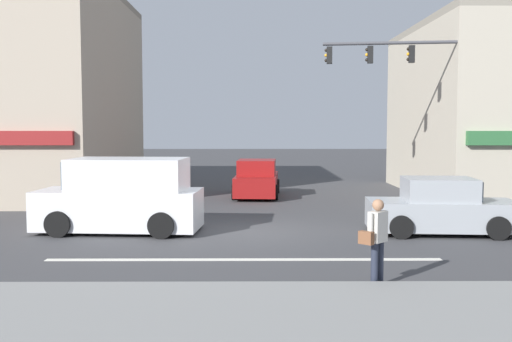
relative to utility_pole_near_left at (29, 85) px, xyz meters
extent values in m
plane|color=#3D3D3F|center=(8.20, -5.78, -4.56)|extent=(120.00, 120.00, 0.00)
cube|color=silver|center=(8.20, -9.28, -4.55)|extent=(9.00, 0.24, 0.01)
cube|color=gray|center=(8.20, -14.28, -4.48)|extent=(40.00, 5.00, 0.16)
cylinder|color=brown|center=(0.00, 0.00, -0.15)|extent=(0.22, 0.22, 8.81)
cylinder|color=brown|center=(17.10, 1.52, -0.73)|extent=(0.22, 0.22, 7.66)
cube|color=#473828|center=(17.10, 1.52, 2.70)|extent=(1.40, 0.12, 0.10)
cylinder|color=#47474C|center=(15.69, -1.60, -1.46)|extent=(0.18, 0.18, 6.20)
cylinder|color=#47474C|center=(13.31, -1.27, 1.39)|extent=(4.77, 0.76, 0.12)
cube|color=black|center=(14.03, -1.37, 0.99)|extent=(0.23, 0.26, 0.60)
sphere|color=black|center=(13.91, -1.35, 1.17)|extent=(0.12, 0.12, 0.12)
sphere|color=orange|center=(13.91, -1.35, 0.99)|extent=(0.12, 0.12, 0.12)
sphere|color=black|center=(13.91, -1.35, 0.81)|extent=(0.12, 0.12, 0.12)
cube|color=black|center=(12.60, -1.18, 0.99)|extent=(0.23, 0.26, 0.60)
sphere|color=black|center=(12.48, -1.16, 1.17)|extent=(0.12, 0.12, 0.12)
sphere|color=orange|center=(12.48, -1.16, 0.99)|extent=(0.12, 0.12, 0.12)
sphere|color=black|center=(12.48, -1.16, 0.81)|extent=(0.12, 0.12, 0.12)
cube|color=black|center=(11.17, -0.98, 0.99)|extent=(0.23, 0.26, 0.60)
sphere|color=black|center=(11.05, -0.97, 1.17)|extent=(0.12, 0.12, 0.12)
sphere|color=orange|center=(11.05, -0.97, 0.99)|extent=(0.12, 0.12, 0.12)
sphere|color=black|center=(11.05, -0.97, 0.81)|extent=(0.12, 0.12, 0.12)
cube|color=maroon|center=(8.59, 2.81, -4.02)|extent=(1.96, 4.20, 0.80)
cube|color=maroon|center=(8.59, 2.71, -3.30)|extent=(1.68, 2.00, 0.64)
cube|color=#475666|center=(8.65, 3.68, -3.30)|extent=(1.44, 0.15, 0.54)
cylinder|color=black|center=(7.83, 4.13, -4.24)|extent=(0.22, 0.65, 0.64)
cylinder|color=black|center=(9.52, 4.02, -4.24)|extent=(0.22, 0.65, 0.64)
cylinder|color=black|center=(7.66, 1.60, -4.24)|extent=(0.22, 0.65, 0.64)
cylinder|color=black|center=(9.36, 1.49, -4.24)|extent=(0.22, 0.65, 0.64)
cube|color=#999EA3|center=(13.72, -6.07, -4.02)|extent=(4.21, 1.99, 0.80)
cube|color=#999EA3|center=(13.62, -6.06, -3.30)|extent=(2.01, 1.69, 0.64)
cube|color=#475666|center=(14.59, -6.13, -3.30)|extent=(0.16, 1.44, 0.54)
cylinder|color=black|center=(15.05, -5.31, -4.24)|extent=(0.65, 0.23, 0.64)
cylinder|color=black|center=(14.93, -7.01, -4.24)|extent=(0.65, 0.23, 0.64)
cylinder|color=black|center=(12.52, -5.13, -4.24)|extent=(0.65, 0.23, 0.64)
cylinder|color=black|center=(12.40, -6.83, -4.24)|extent=(0.65, 0.23, 0.64)
cube|color=silver|center=(4.59, -5.71, -3.90)|extent=(4.73, 2.19, 1.10)
cube|color=silver|center=(4.89, -5.74, -2.90)|extent=(3.33, 2.04, 0.90)
cube|color=#475666|center=(3.28, -5.61, -2.90)|extent=(0.19, 1.66, 0.76)
cylinder|color=black|center=(3.10, -6.52, -4.20)|extent=(0.73, 0.26, 0.72)
cylinder|color=black|center=(3.24, -4.68, -4.20)|extent=(0.73, 0.26, 0.72)
cylinder|color=black|center=(5.94, -6.74, -4.20)|extent=(0.73, 0.26, 0.72)
cylinder|color=black|center=(6.09, -4.91, -4.20)|extent=(0.73, 0.26, 0.72)
cylinder|color=#232838|center=(10.81, -11.51, -4.13)|extent=(0.14, 0.14, 0.86)
cylinder|color=#232838|center=(10.69, -11.64, -4.13)|extent=(0.14, 0.14, 0.86)
cube|color=beige|center=(10.75, -11.58, -3.41)|extent=(0.41, 0.41, 0.58)
sphere|color=#9E7051|center=(10.75, -11.58, -3.00)|extent=(0.22, 0.22, 0.22)
cylinder|color=beige|center=(10.92, -11.41, -3.41)|extent=(0.09, 0.09, 0.56)
cylinder|color=beige|center=(10.58, -11.75, -3.41)|extent=(0.09, 0.09, 0.56)
cube|color=brown|center=(10.50, -11.78, -3.58)|extent=(0.28, 0.28, 0.24)
camera|label=1|loc=(8.39, -22.66, -1.51)|focal=42.00mm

